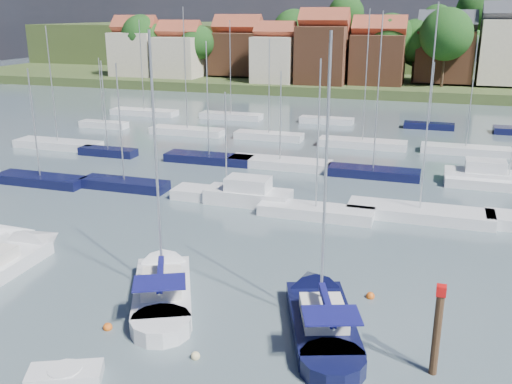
% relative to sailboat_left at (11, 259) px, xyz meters
% --- Properties ---
extents(ground, '(260.00, 260.00, 0.00)m').
position_rel_sailboat_left_xyz_m(ground, '(15.63, 35.73, -0.35)').
color(ground, '#42525A').
rests_on(ground, ground).
extents(sailboat_left, '(3.27, 11.42, 15.44)m').
position_rel_sailboat_left_xyz_m(sailboat_left, '(0.00, 0.00, 0.00)').
color(sailboat_left, silver).
rests_on(sailboat_left, ground).
extents(sailboat_centre, '(7.60, 11.57, 15.48)m').
position_rel_sailboat_left_xyz_m(sailboat_centre, '(10.46, 0.06, -0.00)').
color(sailboat_centre, silver).
rests_on(sailboat_centre, ground).
extents(sailboat_navy, '(6.46, 11.52, 15.50)m').
position_rel_sailboat_left_xyz_m(sailboat_navy, '(19.55, -0.44, 0.00)').
color(sailboat_navy, black).
rests_on(sailboat_navy, ground).
extents(tender, '(3.41, 2.59, 0.67)m').
position_rel_sailboat_left_xyz_m(tender, '(10.38, -9.04, -0.10)').
color(tender, silver).
rests_on(tender, ground).
extents(timber_piling, '(0.40, 0.40, 6.47)m').
position_rel_sailboat_left_xyz_m(timber_piling, '(25.31, -3.74, 0.80)').
color(timber_piling, '#4C331E').
rests_on(timber_piling, ground).
extents(buoy_c, '(0.47, 0.47, 0.47)m').
position_rel_sailboat_left_xyz_m(buoy_c, '(9.87, -4.89, -0.35)').
color(buoy_c, '#D85914').
rests_on(buoy_c, ground).
extents(buoy_d, '(0.43, 0.43, 0.43)m').
position_rel_sailboat_left_xyz_m(buoy_d, '(15.02, -5.85, -0.35)').
color(buoy_d, beige).
rests_on(buoy_d, ground).
extents(buoy_e, '(0.48, 0.48, 0.48)m').
position_rel_sailboat_left_xyz_m(buoy_e, '(21.88, 2.39, -0.35)').
color(buoy_e, '#D85914').
rests_on(buoy_e, ground).
extents(marina_field, '(79.62, 41.41, 15.93)m').
position_rel_sailboat_left_xyz_m(marina_field, '(17.53, 30.88, 0.08)').
color(marina_field, silver).
rests_on(marina_field, ground).
extents(far_shore_town, '(212.46, 90.00, 22.27)m').
position_rel_sailboat_left_xyz_m(far_shore_town, '(17.85, 128.39, 4.25)').
color(far_shore_town, '#435229').
rests_on(far_shore_town, ground).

